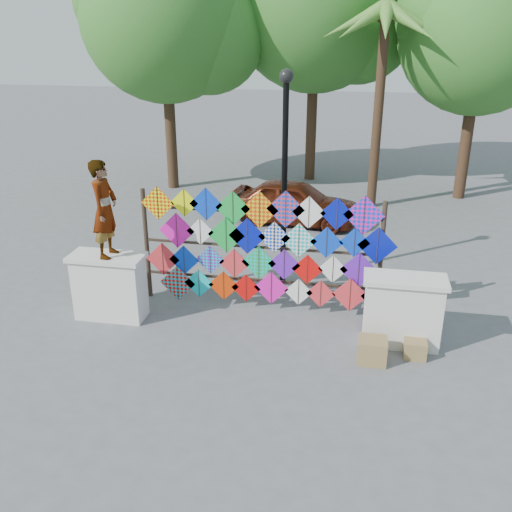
% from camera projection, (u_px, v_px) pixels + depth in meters
% --- Properties ---
extents(ground, '(80.00, 80.00, 0.00)m').
position_uv_depth(ground, '(252.00, 324.00, 10.74)').
color(ground, slate).
rests_on(ground, ground).
extents(parapet_left, '(1.40, 0.65, 1.28)m').
position_uv_depth(parapet_left, '(110.00, 286.00, 10.77)').
color(parapet_left, white).
rests_on(parapet_left, ground).
extents(parapet_right, '(1.40, 0.65, 1.28)m').
position_uv_depth(parapet_right, '(402.00, 311.00, 9.85)').
color(parapet_right, white).
rests_on(parapet_right, ground).
extents(kite_rack, '(4.93, 0.24, 2.43)m').
position_uv_depth(kite_rack, '(263.00, 249.00, 10.91)').
color(kite_rack, '#31251B').
rests_on(kite_rack, ground).
extents(tree_west, '(5.85, 5.20, 8.01)m').
position_uv_depth(tree_west, '(168.00, 19.00, 17.66)').
color(tree_west, '#40271B').
rests_on(tree_west, ground).
extents(tree_mid, '(6.30, 5.60, 8.61)m').
position_uv_depth(tree_mid, '(319.00, 6.00, 18.56)').
color(tree_mid, '#40271B').
rests_on(tree_mid, ground).
extents(tree_east, '(5.40, 4.80, 7.42)m').
position_uv_depth(tree_east, '(484.00, 33.00, 16.64)').
color(tree_east, '#40271B').
rests_on(tree_east, ground).
extents(palm_tree, '(3.62, 3.62, 5.83)m').
position_uv_depth(palm_tree, '(384.00, 35.00, 15.76)').
color(palm_tree, '#40271B').
rests_on(palm_tree, ground).
extents(vendor_woman, '(0.43, 0.65, 1.79)m').
position_uv_depth(vendor_woman, '(105.00, 209.00, 10.18)').
color(vendor_woman, '#99999E').
rests_on(vendor_woman, parapet_left).
extents(sedan, '(3.75, 1.93, 1.22)m').
position_uv_depth(sedan, '(295.00, 202.00, 15.95)').
color(sedan, '#511D0D').
rests_on(sedan, ground).
extents(lamppost, '(0.28, 0.28, 4.46)m').
position_uv_depth(lamppost, '(285.00, 160.00, 11.49)').
color(lamppost, black).
rests_on(lamppost, ground).
extents(cardboard_box_near, '(0.47, 0.42, 0.42)m').
position_uv_depth(cardboard_box_near, '(372.00, 350.00, 9.48)').
color(cardboard_box_near, olive).
rests_on(cardboard_box_near, ground).
extents(cardboard_box_far, '(0.37, 0.34, 0.31)m').
position_uv_depth(cardboard_box_far, '(415.00, 349.00, 9.63)').
color(cardboard_box_far, olive).
rests_on(cardboard_box_far, ground).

